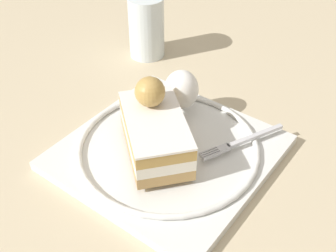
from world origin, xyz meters
The scene contains 6 objects.
ground_plane centered at (0.00, 0.00, 0.00)m, with size 2.40×2.40×0.00m, color #C7B592.
dessert_plate centered at (0.03, 0.03, 0.01)m, with size 0.29×0.29×0.02m.
cake_slice centered at (0.01, 0.03, 0.05)m, with size 0.12×0.14×0.09m.
whipped_cream_dollop centered at (0.09, 0.08, 0.05)m, with size 0.05×0.05×0.06m, color white.
fork centered at (0.10, -0.03, 0.02)m, with size 0.12×0.03×0.00m.
drink_glass_near centered at (0.16, 0.25, 0.05)m, with size 0.06×0.06×0.10m.
Camera 1 is at (-0.23, -0.28, 0.38)m, focal length 46.19 mm.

